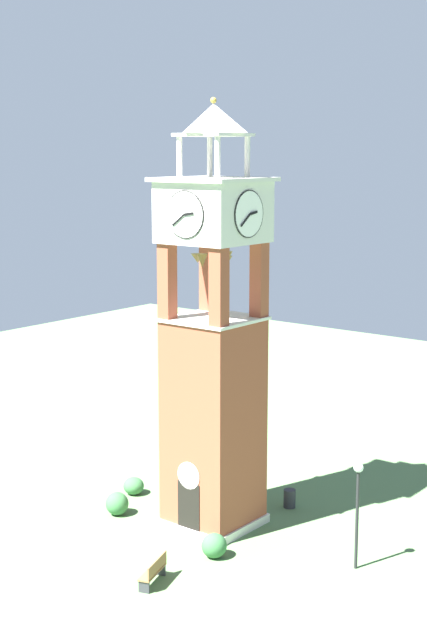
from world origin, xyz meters
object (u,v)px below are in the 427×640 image
(clock_tower, at_px, (213,358))
(park_bench, at_px, (154,571))
(trash_bin, at_px, (290,498))
(lamp_post, at_px, (358,496))

(clock_tower, height_order, park_bench, clock_tower)
(clock_tower, height_order, trash_bin, clock_tower)
(park_bench, relative_size, lamp_post, 0.41)
(clock_tower, relative_size, park_bench, 10.35)
(park_bench, xyz_separation_m, lamp_post, (4.97, 5.56, 2.32))
(lamp_post, bearing_deg, clock_tower, -179.30)
(trash_bin, bearing_deg, clock_tower, -112.13)
(park_bench, height_order, trash_bin, park_bench)
(park_bench, height_order, lamp_post, lamp_post)
(lamp_post, xyz_separation_m, trash_bin, (-5.21, 3.41, -2.40))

